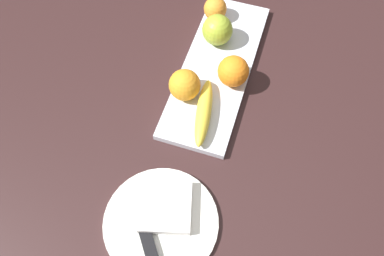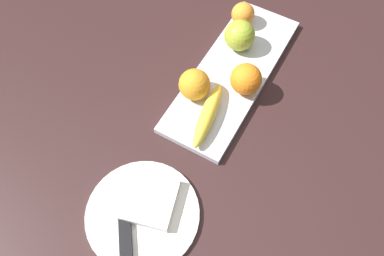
% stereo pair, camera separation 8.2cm
% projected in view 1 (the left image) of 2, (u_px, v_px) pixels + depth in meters
% --- Properties ---
extents(ground_plane, '(2.40, 2.40, 0.00)m').
position_uv_depth(ground_plane, '(213.00, 60.00, 0.97)').
color(ground_plane, '#301C1C').
extents(fruit_tray, '(0.46, 0.16, 0.02)m').
position_uv_depth(fruit_tray, '(217.00, 68.00, 0.95)').
color(fruit_tray, silver).
rests_on(fruit_tray, ground_plane).
extents(apple, '(0.08, 0.08, 0.08)m').
position_uv_depth(apple, '(217.00, 30.00, 0.95)').
color(apple, '#97AF2F').
rests_on(apple, fruit_tray).
extents(banana, '(0.18, 0.06, 0.03)m').
position_uv_depth(banana, '(204.00, 112.00, 0.86)').
color(banana, yellow).
rests_on(banana, fruit_tray).
extents(orange_near_apple, '(0.07, 0.07, 0.07)m').
position_uv_depth(orange_near_apple, '(185.00, 85.00, 0.87)').
color(orange_near_apple, orange).
rests_on(orange_near_apple, fruit_tray).
extents(orange_near_banana, '(0.06, 0.06, 0.06)m').
position_uv_depth(orange_near_banana, '(215.00, 9.00, 1.00)').
color(orange_near_banana, orange).
rests_on(orange_near_banana, fruit_tray).
extents(orange_center, '(0.07, 0.07, 0.07)m').
position_uv_depth(orange_center, '(233.00, 71.00, 0.89)').
color(orange_center, orange).
rests_on(orange_center, fruit_tray).
extents(dinner_plate, '(0.23, 0.23, 0.01)m').
position_uv_depth(dinner_plate, '(161.00, 222.00, 0.76)').
color(dinner_plate, white).
rests_on(dinner_plate, ground_plane).
extents(folded_napkin, '(0.13, 0.13, 0.02)m').
position_uv_depth(folded_napkin, '(165.00, 206.00, 0.76)').
color(folded_napkin, white).
rests_on(folded_napkin, dinner_plate).
extents(knife, '(0.16, 0.13, 0.01)m').
position_uv_depth(knife, '(149.00, 246.00, 0.73)').
color(knife, silver).
rests_on(knife, dinner_plate).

